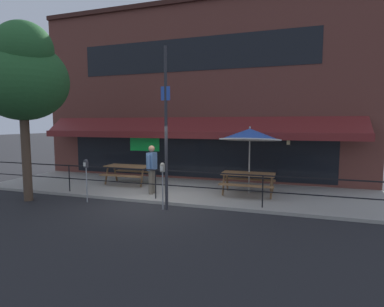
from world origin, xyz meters
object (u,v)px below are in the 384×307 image
object	(u,v)px
pedestrian_walking	(152,167)
picnic_table_left	(128,169)
parking_meter_near	(86,168)
street_sign_pole	(166,128)
patio_umbrella_centre	(250,135)
parking_meter_far	(163,172)
picnic_table_centre	(248,178)
street_tree_curbside	(22,76)

from	to	relation	value
pedestrian_walking	picnic_table_left	bearing A→B (deg)	143.50
parking_meter_near	street_sign_pole	size ratio (longest dim) A/B	0.30
patio_umbrella_centre	parking_meter_far	world-z (taller)	patio_umbrella_centre
pedestrian_walking	picnic_table_centre	bearing A→B (deg)	15.04
parking_meter_near	street_sign_pole	bearing A→B (deg)	0.63
pedestrian_walking	street_sign_pole	size ratio (longest dim) A/B	0.36
picnic_table_left	pedestrian_walking	distance (m)	2.11
picnic_table_centre	pedestrian_walking	size ratio (longest dim) A/B	1.05
picnic_table_left	street_tree_curbside	xyz separation A→B (m)	(-1.95, -3.09, 3.39)
parking_meter_far	street_sign_pole	size ratio (longest dim) A/B	0.30
parking_meter_far	pedestrian_walking	bearing A→B (deg)	126.15
patio_umbrella_centre	parking_meter_near	world-z (taller)	patio_umbrella_centre
parking_meter_far	street_sign_pole	bearing A→B (deg)	24.80
patio_umbrella_centre	street_tree_curbside	xyz separation A→B (m)	(-6.87, -2.97, 1.92)
pedestrian_walking	parking_meter_near	distance (m)	2.18
parking_meter_near	parking_meter_far	world-z (taller)	same
picnic_table_centre	parking_meter_near	xyz separation A→B (m)	(-4.94, -2.25, 0.44)
picnic_table_left	patio_umbrella_centre	bearing A→B (deg)	-1.39
pedestrian_walking	patio_umbrella_centre	bearing A→B (deg)	19.00
patio_umbrella_centre	street_sign_pole	size ratio (longest dim) A/B	0.50
picnic_table_centre	patio_umbrella_centre	world-z (taller)	patio_umbrella_centre
parking_meter_far	street_tree_curbside	size ratio (longest dim) A/B	0.25
picnic_table_left	parking_meter_far	distance (m)	3.79
picnic_table_centre	pedestrian_walking	bearing A→B (deg)	-164.96
picnic_table_centre	street_sign_pole	xyz separation A→B (m)	(-2.13, -2.22, 1.74)
parking_meter_far	street_sign_pole	xyz separation A→B (m)	(0.10, 0.05, 1.30)
patio_umbrella_centre	street_tree_curbside	distance (m)	7.72
picnic_table_centre	street_tree_curbside	xyz separation A→B (m)	(-6.87, -2.72, 3.39)
picnic_table_left	parking_meter_near	xyz separation A→B (m)	(-0.02, -2.61, 0.44)
street_tree_curbside	picnic_table_left	bearing A→B (deg)	57.73
picnic_table_left	street_tree_curbside	size ratio (longest dim) A/B	0.32
parking_meter_far	picnic_table_left	bearing A→B (deg)	135.65
street_tree_curbside	parking_meter_near	bearing A→B (deg)	13.82
picnic_table_left	pedestrian_walking	xyz separation A→B (m)	(1.67, -1.24, 0.35)
pedestrian_walking	parking_meter_near	xyz separation A→B (m)	(-1.69, -1.37, 0.09)
pedestrian_walking	street_tree_curbside	bearing A→B (deg)	-152.95
parking_meter_near	street_sign_pole	xyz separation A→B (m)	(2.81, 0.03, 1.30)
parking_meter_near	patio_umbrella_centre	bearing A→B (deg)	26.79
parking_meter_near	street_sign_pole	world-z (taller)	street_sign_pole
patio_umbrella_centre	parking_meter_near	distance (m)	5.63
parking_meter_far	street_tree_curbside	bearing A→B (deg)	-174.36
parking_meter_near	parking_meter_far	xyz separation A→B (m)	(2.71, -0.02, 0.00)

